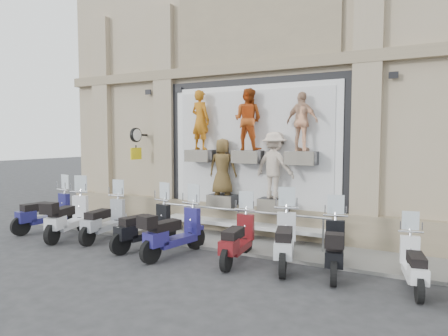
{
  "coord_description": "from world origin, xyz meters",
  "views": [
    {
      "loc": [
        4.65,
        -7.59,
        2.83
      ],
      "look_at": [
        -0.39,
        1.9,
        2.04
      ],
      "focal_mm": 32.0,
      "sensor_mm": 36.0,
      "label": 1
    }
  ],
  "objects_px": {
    "guard_rail": "(238,226)",
    "scooter_g": "(285,229)",
    "scooter_a": "(45,204)",
    "scooter_c": "(104,211)",
    "scooter_f": "(237,229)",
    "scooter_e": "(174,222)",
    "scooter_i": "(414,253)",
    "scooter_b": "(68,208)",
    "scooter_d": "(145,217)",
    "scooter_h": "(335,237)",
    "clock_sign_bracket": "(136,140)"
  },
  "relations": [
    {
      "from": "scooter_e",
      "to": "scooter_h",
      "type": "xyz_separation_m",
      "value": [
        3.7,
        0.49,
        -0.05
      ]
    },
    {
      "from": "guard_rail",
      "to": "scooter_g",
      "type": "height_order",
      "value": "scooter_g"
    },
    {
      "from": "clock_sign_bracket",
      "to": "scooter_c",
      "type": "distance_m",
      "value": 2.77
    },
    {
      "from": "clock_sign_bracket",
      "to": "scooter_e",
      "type": "bearing_deg",
      "value": -36.49
    },
    {
      "from": "scooter_a",
      "to": "scooter_e",
      "type": "bearing_deg",
      "value": 6.13
    },
    {
      "from": "scooter_d",
      "to": "scooter_e",
      "type": "distance_m",
      "value": 1.06
    },
    {
      "from": "scooter_d",
      "to": "scooter_g",
      "type": "xyz_separation_m",
      "value": [
        3.67,
        0.3,
        0.02
      ]
    },
    {
      "from": "scooter_i",
      "to": "scooter_d",
      "type": "bearing_deg",
      "value": 170.11
    },
    {
      "from": "scooter_b",
      "to": "scooter_i",
      "type": "xyz_separation_m",
      "value": [
        8.91,
        0.26,
        -0.17
      ]
    },
    {
      "from": "guard_rail",
      "to": "scooter_e",
      "type": "distance_m",
      "value": 2.02
    },
    {
      "from": "guard_rail",
      "to": "scooter_e",
      "type": "relative_size",
      "value": 2.44
    },
    {
      "from": "scooter_g",
      "to": "scooter_i",
      "type": "height_order",
      "value": "scooter_g"
    },
    {
      "from": "scooter_b",
      "to": "scooter_c",
      "type": "distance_m",
      "value": 1.12
    },
    {
      "from": "scooter_i",
      "to": "scooter_e",
      "type": "bearing_deg",
      "value": 172.31
    },
    {
      "from": "scooter_g",
      "to": "scooter_b",
      "type": "bearing_deg",
      "value": 167.72
    },
    {
      "from": "scooter_f",
      "to": "scooter_h",
      "type": "distance_m",
      "value": 2.15
    },
    {
      "from": "scooter_d",
      "to": "scooter_g",
      "type": "height_order",
      "value": "scooter_g"
    },
    {
      "from": "scooter_f",
      "to": "scooter_c",
      "type": "bearing_deg",
      "value": 171.95
    },
    {
      "from": "guard_rail",
      "to": "clock_sign_bracket",
      "type": "distance_m",
      "value": 4.57
    },
    {
      "from": "scooter_c",
      "to": "scooter_i",
      "type": "relative_size",
      "value": 1.17
    },
    {
      "from": "scooter_b",
      "to": "scooter_g",
      "type": "height_order",
      "value": "scooter_b"
    },
    {
      "from": "scooter_d",
      "to": "scooter_h",
      "type": "height_order",
      "value": "scooter_d"
    },
    {
      "from": "scooter_d",
      "to": "scooter_f",
      "type": "height_order",
      "value": "scooter_d"
    },
    {
      "from": "clock_sign_bracket",
      "to": "scooter_d",
      "type": "height_order",
      "value": "clock_sign_bracket"
    },
    {
      "from": "scooter_b",
      "to": "scooter_h",
      "type": "distance_m",
      "value": 7.42
    },
    {
      "from": "guard_rail",
      "to": "scooter_c",
      "type": "height_order",
      "value": "scooter_c"
    },
    {
      "from": "scooter_c",
      "to": "scooter_a",
      "type": "bearing_deg",
      "value": 174.97
    },
    {
      "from": "scooter_f",
      "to": "scooter_i",
      "type": "bearing_deg",
      "value": -5.61
    },
    {
      "from": "scooter_a",
      "to": "scooter_g",
      "type": "xyz_separation_m",
      "value": [
        7.63,
        0.18,
        0.0
      ]
    },
    {
      "from": "scooter_c",
      "to": "scooter_d",
      "type": "bearing_deg",
      "value": -14.52
    },
    {
      "from": "scooter_h",
      "to": "scooter_b",
      "type": "bearing_deg",
      "value": 171.74
    },
    {
      "from": "guard_rail",
      "to": "scooter_d",
      "type": "xyz_separation_m",
      "value": [
        -1.89,
        -1.62,
        0.37
      ]
    },
    {
      "from": "guard_rail",
      "to": "scooter_b",
      "type": "xyz_separation_m",
      "value": [
        -4.55,
        -1.75,
        0.4
      ]
    },
    {
      "from": "scooter_f",
      "to": "scooter_b",
      "type": "bearing_deg",
      "value": 175.92
    },
    {
      "from": "clock_sign_bracket",
      "to": "scooter_g",
      "type": "xyz_separation_m",
      "value": [
        5.68,
        -1.78,
        -1.95
      ]
    },
    {
      "from": "scooter_f",
      "to": "scooter_g",
      "type": "distance_m",
      "value": 1.08
    },
    {
      "from": "scooter_e",
      "to": "scooter_i",
      "type": "height_order",
      "value": "scooter_e"
    },
    {
      "from": "scooter_b",
      "to": "scooter_d",
      "type": "distance_m",
      "value": 2.66
    },
    {
      "from": "scooter_e",
      "to": "scooter_f",
      "type": "height_order",
      "value": "scooter_e"
    },
    {
      "from": "scooter_i",
      "to": "guard_rail",
      "type": "bearing_deg",
      "value": 150.1
    },
    {
      "from": "clock_sign_bracket",
      "to": "scooter_c",
      "type": "height_order",
      "value": "clock_sign_bracket"
    },
    {
      "from": "scooter_a",
      "to": "scooter_g",
      "type": "relative_size",
      "value": 1.0
    },
    {
      "from": "guard_rail",
      "to": "scooter_a",
      "type": "relative_size",
      "value": 2.43
    },
    {
      "from": "guard_rail",
      "to": "scooter_i",
      "type": "distance_m",
      "value": 4.62
    },
    {
      "from": "scooter_a",
      "to": "scooter_i",
      "type": "height_order",
      "value": "scooter_a"
    },
    {
      "from": "scooter_f",
      "to": "scooter_g",
      "type": "bearing_deg",
      "value": 5.14
    },
    {
      "from": "scooter_e",
      "to": "scooter_g",
      "type": "xyz_separation_m",
      "value": [
        2.62,
        0.48,
        0.0
      ]
    },
    {
      "from": "guard_rail",
      "to": "scooter_c",
      "type": "bearing_deg",
      "value": -157.92
    },
    {
      "from": "clock_sign_bracket",
      "to": "scooter_f",
      "type": "relative_size",
      "value": 0.53
    },
    {
      "from": "scooter_c",
      "to": "scooter_g",
      "type": "distance_m",
      "value": 5.26
    }
  ]
}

